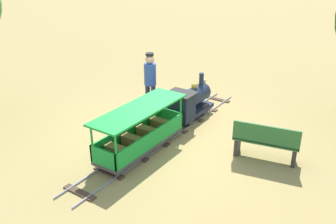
{
  "coord_description": "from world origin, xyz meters",
  "views": [
    {
      "loc": [
        4.25,
        -6.2,
        3.91
      ],
      "look_at": [
        0.0,
        0.03,
        0.55
      ],
      "focal_mm": 38.86,
      "sensor_mm": 36.0,
      "label": 1
    }
  ],
  "objects_px": {
    "locomotive": "(189,102)",
    "park_bench": "(266,142)",
    "conductor_person": "(150,79)",
    "passenger_car": "(141,134)"
  },
  "relations": [
    {
      "from": "passenger_car",
      "to": "park_bench",
      "type": "bearing_deg",
      "value": 27.28
    },
    {
      "from": "conductor_person",
      "to": "park_bench",
      "type": "height_order",
      "value": "conductor_person"
    },
    {
      "from": "locomotive",
      "to": "park_bench",
      "type": "bearing_deg",
      "value": -18.84
    },
    {
      "from": "conductor_person",
      "to": "park_bench",
      "type": "bearing_deg",
      "value": -9.2
    },
    {
      "from": "conductor_person",
      "to": "park_bench",
      "type": "xyz_separation_m",
      "value": [
        3.28,
        -0.53,
        -0.54
      ]
    },
    {
      "from": "passenger_car",
      "to": "conductor_person",
      "type": "bearing_deg",
      "value": 120.81
    },
    {
      "from": "conductor_person",
      "to": "park_bench",
      "type": "distance_m",
      "value": 3.36
    },
    {
      "from": "locomotive",
      "to": "park_bench",
      "type": "xyz_separation_m",
      "value": [
        2.27,
        -0.77,
        -0.07
      ]
    },
    {
      "from": "locomotive",
      "to": "passenger_car",
      "type": "distance_m",
      "value": 1.94
    },
    {
      "from": "locomotive",
      "to": "passenger_car",
      "type": "xyz_separation_m",
      "value": [
        0.0,
        -1.94,
        -0.06
      ]
    }
  ]
}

